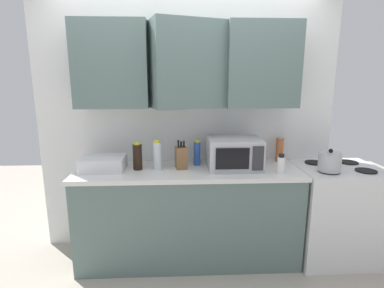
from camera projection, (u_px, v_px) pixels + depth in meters
wall_back_with_cabinets at (187, 94)px, 2.79m from camera, size 2.91×0.51×2.60m
counter_run at (189, 214)px, 2.81m from camera, size 2.04×0.63×0.90m
stove_range at (334, 212)px, 2.85m from camera, size 0.76×0.64×0.91m
kettle at (330, 162)px, 2.59m from camera, size 0.19×0.19×0.20m
microwave at (234, 153)px, 2.70m from camera, size 0.48×0.37×0.28m
dish_rack at (104, 163)px, 2.67m from camera, size 0.38×0.30×0.12m
knife_block at (181, 157)px, 2.70m from camera, size 0.12×0.14×0.27m
bottle_white_jar at (281, 164)px, 2.56m from camera, size 0.07×0.07×0.17m
bottle_clear_tall at (157, 155)px, 2.67m from camera, size 0.08×0.08×0.27m
bottle_soy_dark at (138, 157)px, 2.66m from camera, size 0.08×0.08×0.25m
bottle_blue_cleaner at (197, 153)px, 2.80m from camera, size 0.06×0.06×0.25m
bottle_spice_jar at (280, 150)px, 2.92m from camera, size 0.07×0.07×0.25m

